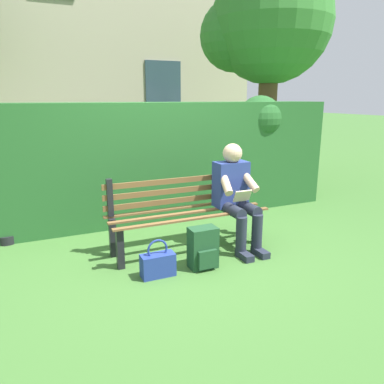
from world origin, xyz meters
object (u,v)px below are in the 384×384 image
(backpack, at_px, (203,248))
(park_bench, at_px, (185,210))
(person_seated, at_px, (236,193))
(tree, at_px, (265,27))
(handbag, at_px, (158,264))

(backpack, bearing_deg, park_bench, -95.05)
(person_seated, relative_size, backpack, 2.79)
(person_seated, height_order, tree, tree)
(tree, height_order, backpack, tree)
(tree, relative_size, backpack, 9.76)
(backpack, bearing_deg, tree, -131.79)
(park_bench, xyz_separation_m, handbag, (0.53, 0.56, -0.31))
(park_bench, xyz_separation_m, tree, (-2.64, -2.45, 2.48))
(person_seated, bearing_deg, backpack, 32.60)
(backpack, bearing_deg, handbag, -0.33)
(park_bench, distance_m, tree, 4.37)
(park_bench, relative_size, tree, 0.44)
(park_bench, height_order, handbag, park_bench)
(person_seated, distance_m, tree, 4.08)
(handbag, bearing_deg, backpack, 179.67)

